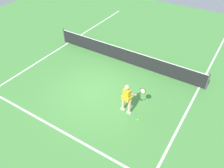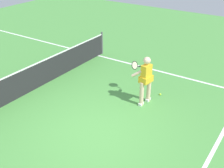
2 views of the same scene
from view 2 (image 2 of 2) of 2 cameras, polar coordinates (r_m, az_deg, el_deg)
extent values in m
plane|color=#4C9342|center=(7.91, -2.99, -9.42)|extent=(28.51, 28.51, 0.00)
cube|color=white|center=(11.28, 10.50, 2.18)|extent=(0.10, 19.93, 0.01)
cylinder|color=#4C4C51|center=(12.78, -1.99, 8.06)|extent=(0.08, 0.08, 0.98)
cube|color=#232326|center=(9.66, -18.52, -0.58)|extent=(9.44, 0.02, 0.86)
cube|color=white|center=(9.47, -18.93, 1.83)|extent=(9.44, 0.02, 0.04)
cylinder|color=beige|center=(8.90, 5.83, -1.97)|extent=(0.13, 0.13, 0.78)
cylinder|color=beige|center=(9.15, 7.21, -1.15)|extent=(0.13, 0.13, 0.78)
cube|color=white|center=(9.07, 5.72, -3.90)|extent=(0.20, 0.10, 0.08)
cube|color=white|center=(9.32, 7.09, -3.04)|extent=(0.20, 0.10, 0.08)
cube|color=gold|center=(8.73, 6.75, 2.17)|extent=(0.35, 0.25, 0.52)
cube|color=gold|center=(8.81, 6.68, 1.00)|extent=(0.44, 0.34, 0.20)
sphere|color=beige|center=(8.56, 6.90, 4.59)|extent=(0.22, 0.22, 0.22)
cylinder|color=beige|center=(8.69, 5.38, 2.28)|extent=(0.21, 0.48, 0.37)
cylinder|color=beige|center=(8.91, 6.57, 2.87)|extent=(0.34, 0.44, 0.37)
cylinder|color=black|center=(9.21, 5.94, 3.49)|extent=(0.08, 0.30, 0.14)
torus|color=black|center=(9.40, 4.47, 3.67)|extent=(0.30, 0.17, 0.28)
cylinder|color=beige|center=(9.40, 4.47, 3.67)|extent=(0.25, 0.13, 0.23)
sphere|color=#D1E533|center=(9.69, 9.44, -1.99)|extent=(0.07, 0.07, 0.07)
camera|label=1|loc=(11.31, 59.76, 30.74)|focal=36.51mm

